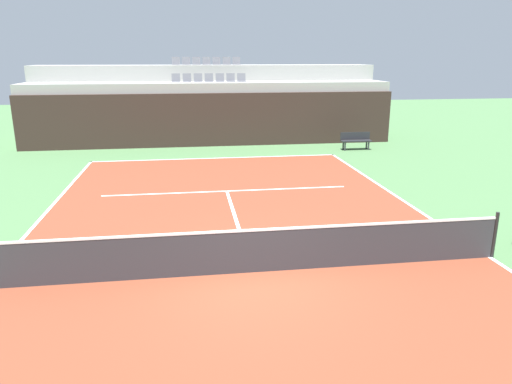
{
  "coord_description": "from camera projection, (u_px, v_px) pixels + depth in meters",
  "views": [
    {
      "loc": [
        -1.27,
        -9.13,
        4.39
      ],
      "look_at": [
        0.36,
        2.0,
        1.2
      ],
      "focal_mm": 33.36,
      "sensor_mm": 36.0,
      "label": 1
    }
  ],
  "objects": [
    {
      "name": "ground_plane",
      "position": [
        253.0,
        273.0,
        10.06
      ],
      "size": [
        80.0,
        80.0,
        0.0
      ],
      "primitive_type": "plane",
      "color": "#477042"
    },
    {
      "name": "court_surface",
      "position": [
        253.0,
        272.0,
        10.06
      ],
      "size": [
        11.0,
        24.0,
        0.01
      ],
      "primitive_type": "cube",
      "color": "brown",
      "rests_on": "ground_plane"
    },
    {
      "name": "baseline_far",
      "position": [
        216.0,
        158.0,
        21.43
      ],
      "size": [
        11.0,
        0.1,
        0.0
      ],
      "primitive_type": "cube",
      "color": "white",
      "rests_on": "court_surface"
    },
    {
      "name": "sideline_right",
      "position": [
        490.0,
        257.0,
        10.82
      ],
      "size": [
        0.1,
        24.0,
        0.0
      ],
      "primitive_type": "cube",
      "color": "white",
      "rests_on": "court_surface"
    },
    {
      "name": "service_line_far",
      "position": [
        227.0,
        191.0,
        16.15
      ],
      "size": [
        8.26,
        0.1,
        0.0
      ],
      "primitive_type": "cube",
      "color": "white",
      "rests_on": "court_surface"
    },
    {
      "name": "centre_service_line",
      "position": [
        237.0,
        222.0,
        13.1
      ],
      "size": [
        0.1,
        6.4,
        0.0
      ],
      "primitive_type": "cube",
      "color": "white",
      "rests_on": "court_surface"
    },
    {
      "name": "back_wall",
      "position": [
        212.0,
        120.0,
        24.09
      ],
      "size": [
        18.91,
        0.3,
        2.67
      ],
      "primitive_type": "cube",
      "color": "#33231E",
      "rests_on": "ground_plane"
    },
    {
      "name": "stands_tier_lower",
      "position": [
        210.0,
        112.0,
        25.31
      ],
      "size": [
        18.91,
        2.4,
        3.15
      ],
      "primitive_type": "cube",
      "color": "#9E9E99",
      "rests_on": "ground_plane"
    },
    {
      "name": "stands_tier_upper",
      "position": [
        208.0,
        100.0,
        27.48
      ],
      "size": [
        18.91,
        2.4,
        3.98
      ],
      "primitive_type": "cube",
      "color": "#9E9E99",
      "rests_on": "ground_plane"
    },
    {
      "name": "seating_row_lower",
      "position": [
        209.0,
        79.0,
        24.94
      ],
      "size": [
        3.88,
        0.44,
        0.44
      ],
      "color": "slate",
      "rests_on": "stands_tier_lower"
    },
    {
      "name": "seating_row_upper",
      "position": [
        207.0,
        63.0,
        26.99
      ],
      "size": [
        3.88,
        0.44,
        0.44
      ],
      "color": "slate",
      "rests_on": "stands_tier_upper"
    },
    {
      "name": "tennis_net",
      "position": [
        253.0,
        250.0,
        9.92
      ],
      "size": [
        11.08,
        0.08,
        1.07
      ],
      "color": "black",
      "rests_on": "court_surface"
    },
    {
      "name": "player_bench",
      "position": [
        356.0,
        139.0,
        23.36
      ],
      "size": [
        1.5,
        0.4,
        0.85
      ],
      "color": "#232328",
      "rests_on": "ground_plane"
    }
  ]
}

